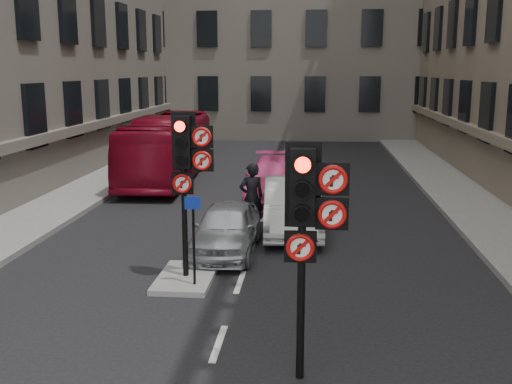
% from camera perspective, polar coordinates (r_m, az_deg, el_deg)
% --- Properties ---
extents(pavement_left, '(3.00, 50.00, 0.16)m').
position_cam_1_polar(pavement_left, '(21.69, -18.42, -0.91)').
color(pavement_left, gray).
rests_on(pavement_left, ground).
extents(pavement_right, '(3.00, 50.00, 0.16)m').
position_cam_1_polar(pavement_right, '(20.65, 21.26, -1.73)').
color(pavement_right, gray).
rests_on(pavement_right, ground).
extents(centre_island, '(1.20, 2.00, 0.12)m').
position_cam_1_polar(centre_island, '(13.42, -6.68, -8.12)').
color(centre_island, gray).
rests_on(centre_island, ground).
extents(signal_near, '(0.91, 0.40, 3.58)m').
position_cam_1_polar(signal_near, '(8.57, 5.01, -1.92)').
color(signal_near, black).
rests_on(signal_near, ground).
extents(signal_far, '(0.91, 0.40, 3.58)m').
position_cam_1_polar(signal_far, '(12.75, -6.59, 3.10)').
color(signal_far, black).
rests_on(signal_far, centre_island).
extents(car_silver, '(1.56, 3.76, 1.28)m').
position_cam_1_polar(car_silver, '(15.15, -2.82, -3.44)').
color(car_silver, '#A1A5A9').
rests_on(car_silver, ground).
extents(car_white, '(1.85, 4.60, 1.49)m').
position_cam_1_polar(car_white, '(17.11, 3.47, -1.31)').
color(car_white, silver).
rests_on(car_white, ground).
extents(car_pink, '(2.25, 5.22, 1.50)m').
position_cam_1_polar(car_pink, '(21.03, 1.98, 1.17)').
color(car_pink, '#F04693').
rests_on(car_pink, ground).
extents(bus_red, '(2.64, 9.71, 2.68)m').
position_cam_1_polar(bus_red, '(25.35, -8.38, 4.22)').
color(bus_red, maroon).
rests_on(bus_red, ground).
extents(motorcycle, '(0.51, 1.53, 0.91)m').
position_cam_1_polar(motorcycle, '(15.14, 4.33, -4.19)').
color(motorcycle, black).
rests_on(motorcycle, ground).
extents(motorcyclist, '(0.85, 0.72, 1.98)m').
position_cam_1_polar(motorcyclist, '(17.01, -0.42, -0.52)').
color(motorcyclist, black).
rests_on(motorcyclist, ground).
extents(info_sign, '(0.33, 0.12, 1.90)m').
position_cam_1_polar(info_sign, '(12.47, -5.99, -3.45)').
color(info_sign, black).
rests_on(info_sign, centre_island).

